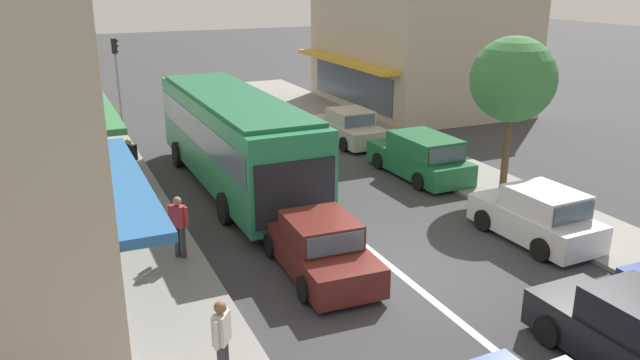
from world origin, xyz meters
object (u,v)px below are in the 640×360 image
hatchback_queue_gap_filler (632,334)px  city_bus (234,135)px  parked_sedan_kerb_rear (349,128)px  pedestrian_browsing_midblock (222,338)px  sedan_behind_bus_mid (319,248)px  parked_hatchback_kerb_second (537,217)px  traffic_light_downstreet (117,68)px  pedestrian_far_walker (130,159)px  parked_wagon_kerb_third (420,157)px  pedestrian_with_handbag_near (178,223)px  street_tree_right (513,80)px

hatchback_queue_gap_filler → city_bus: bearing=105.9°
parked_sedan_kerb_rear → pedestrian_browsing_midblock: size_ratio=2.59×
sedan_behind_bus_mid → parked_hatchback_kerb_second: (6.22, -0.68, 0.05)m
sedan_behind_bus_mid → parked_hatchback_kerb_second: size_ratio=1.14×
parked_sedan_kerb_rear → traffic_light_downstreet: 11.28m
sedan_behind_bus_mid → pedestrian_browsing_midblock: size_ratio=2.62×
hatchback_queue_gap_filler → parked_sedan_kerb_rear: size_ratio=0.89×
sedan_behind_bus_mid → parked_sedan_kerb_rear: size_ratio=1.01×
hatchback_queue_gap_filler → pedestrian_far_walker: pedestrian_far_walker is taller
traffic_light_downstreet → parked_hatchback_kerb_second: bearing=-64.9°
city_bus → parked_wagon_kerb_third: (6.46, -1.50, -1.14)m
pedestrian_with_handbag_near → pedestrian_browsing_midblock: 5.51m
parked_wagon_kerb_third → parked_sedan_kerb_rear: parked_wagon_kerb_third is taller
city_bus → parked_sedan_kerb_rear: (6.29, 3.88, -1.22)m
street_tree_right → pedestrian_browsing_midblock: size_ratio=3.17×
street_tree_right → sedan_behind_bus_mid: bearing=-159.8°
parked_wagon_kerb_third → traffic_light_downstreet: (-8.84, 12.25, 2.11)m
traffic_light_downstreet → pedestrian_with_handbag_near: traffic_light_downstreet is taller
hatchback_queue_gap_filler → parked_wagon_kerb_third: size_ratio=0.82×
parked_wagon_kerb_third → street_tree_right: size_ratio=0.88×
traffic_light_downstreet → pedestrian_browsing_midblock: size_ratio=2.58×
hatchback_queue_gap_filler → pedestrian_with_handbag_near: size_ratio=2.29×
street_tree_right → pedestrian_with_handbag_near: (-11.17, -1.03, -2.70)m
city_bus → hatchback_queue_gap_filler: (3.67, -12.92, -1.17)m
parked_hatchback_kerb_second → parked_wagon_kerb_third: size_ratio=0.83×
sedan_behind_bus_mid → pedestrian_with_handbag_near: size_ratio=2.62×
city_bus → street_tree_right: 9.29m
sedan_behind_bus_mid → traffic_light_downstreet: bearing=97.7°
parked_hatchback_kerb_second → pedestrian_with_handbag_near: size_ratio=2.30×
parked_wagon_kerb_third → street_tree_right: (1.73, -2.47, 3.03)m
city_bus → street_tree_right: street_tree_right is taller
sedan_behind_bus_mid → pedestrian_far_walker: (-3.28, 8.35, 0.40)m
traffic_light_downstreet → hatchback_queue_gap_filler: bearing=-75.6°
city_bus → parked_sedan_kerb_rear: 7.49m
hatchback_queue_gap_filler → traffic_light_downstreet: size_ratio=0.89×
parked_hatchback_kerb_second → parked_wagon_kerb_third: (0.22, 6.17, 0.04)m
parked_sedan_kerb_rear → parked_wagon_kerb_third: bearing=-88.2°
sedan_behind_bus_mid → pedestrian_with_handbag_near: bearing=146.6°
street_tree_right → pedestrian_far_walker: (-11.44, 5.34, -2.70)m
city_bus → sedan_behind_bus_mid: city_bus is taller
pedestrian_far_walker → city_bus: bearing=-22.8°
parked_sedan_kerb_rear → hatchback_queue_gap_filler: bearing=-98.9°
sedan_behind_bus_mid → traffic_light_downstreet: traffic_light_downstreet is taller
sedan_behind_bus_mid → parked_hatchback_kerb_second: 6.26m
parked_hatchback_kerb_second → pedestrian_browsing_midblock: size_ratio=2.30×
city_bus → hatchback_queue_gap_filler: size_ratio=2.91×
pedestrian_browsing_midblock → pedestrian_with_handbag_near: bearing=85.8°
parked_hatchback_kerb_second → pedestrian_far_walker: bearing=136.4°
city_bus → parked_wagon_kerb_third: city_bus is taller
traffic_light_downstreet → pedestrian_with_handbag_near: 15.86m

